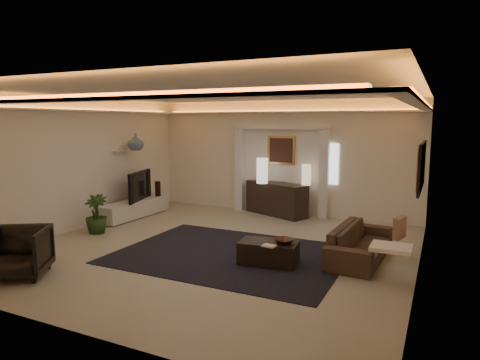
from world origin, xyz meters
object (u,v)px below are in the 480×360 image
at_px(sofa, 360,243).
at_px(armchair, 18,253).
at_px(console, 276,199).
at_px(coffee_table, 269,252).

bearing_deg(sofa, armchair, 127.52).
bearing_deg(console, sofa, -22.77).
xyz_separation_m(console, sofa, (2.58, -2.67, -0.11)).
distance_m(coffee_table, armchair, 3.95).
height_order(console, sofa, console).
distance_m(sofa, armchair, 5.59).
bearing_deg(coffee_table, sofa, 27.62).
relative_size(sofa, armchair, 2.35).
height_order(sofa, coffee_table, sofa).
bearing_deg(console, coffee_table, -47.87).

